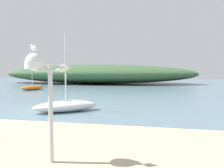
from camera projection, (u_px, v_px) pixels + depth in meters
The scene contains 6 objects.
ground_plane at pixel (51, 111), 13.72m from camera, with size 120.00×120.00×0.00m, color slate.
distant_hill at pixel (96, 74), 45.77m from camera, with size 44.12×15.59×4.26m, color #3D6038.
mast_structure at pixel (40, 73), 5.42m from camera, with size 1.30×0.51×2.99m.
seagull_on_radar at pixel (34, 48), 5.42m from camera, with size 0.33×0.25×0.25m.
sailboat_outer_mooring at pixel (32, 88), 29.04m from camera, with size 2.68×3.54×4.08m.
sailboat_far_left at pixel (66, 106), 13.46m from camera, with size 4.31×3.60×5.32m.
Camera 1 is at (6.67, -12.53, 2.69)m, focal length 32.18 mm.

